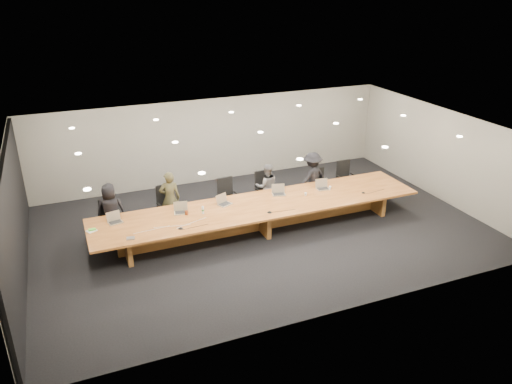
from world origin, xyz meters
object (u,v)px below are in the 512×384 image
(mic_center, at_px, (270,212))
(chair_mid_right, at_px, (266,190))
(laptop_e, at_px, (323,185))
(av_box, at_px, (131,238))
(person_b, at_px, (170,198))
(laptop_c, at_px, (225,200))
(laptop_b, at_px, (181,208))
(chair_left, at_px, (168,205))
(laptop_d, at_px, (279,190))
(person_a, at_px, (111,210))
(person_d, at_px, (312,178))
(chair_mid_left, at_px, (228,197))
(paper_cup_far, at_px, (330,187))
(water_bottle, at_px, (203,210))
(amber_mug, at_px, (187,213))
(person_c, at_px, (267,186))
(laptop_a, at_px, (115,218))
(mic_right, at_px, (363,192))
(chair_far_right, at_px, (346,178))
(conference_table, at_px, (260,212))
(chair_right, at_px, (320,184))
(chair_far_left, at_px, (109,219))
(paper_cup_near, at_px, (306,194))
(mic_left, at_px, (181,228))

(mic_center, bearing_deg, chair_mid_right, 69.62)
(laptop_e, height_order, av_box, laptop_e)
(person_b, relative_size, laptop_c, 4.34)
(chair_mid_right, xyz_separation_m, laptop_e, (1.39, -0.93, 0.32))
(laptop_b, bearing_deg, chair_left, 107.41)
(av_box, bearing_deg, laptop_c, 30.91)
(laptop_c, distance_m, laptop_d, 1.62)
(person_a, relative_size, person_d, 0.94)
(chair_mid_left, height_order, laptop_b, chair_mid_left)
(person_a, relative_size, paper_cup_far, 18.62)
(water_bottle, distance_m, amber_mug, 0.42)
(person_c, distance_m, laptop_a, 4.56)
(mic_center, relative_size, mic_right, 1.19)
(person_c, bearing_deg, person_a, 14.13)
(chair_far_right, xyz_separation_m, person_c, (-2.75, -0.02, 0.15))
(chair_mid_right, bearing_deg, person_b, 174.40)
(laptop_e, bearing_deg, laptop_a, -173.14)
(conference_table, xyz_separation_m, laptop_e, (2.09, 0.30, 0.37))
(paper_cup_far, bearing_deg, chair_right, 77.72)
(mic_center, bearing_deg, person_c, 68.66)
(laptop_d, distance_m, av_box, 4.41)
(chair_far_left, height_order, laptop_e, laptop_e)
(chair_mid_right, height_order, laptop_a, chair_mid_right)
(chair_right, bearing_deg, water_bottle, -163.03)
(amber_mug, bearing_deg, water_bottle, -12.92)
(paper_cup_far, bearing_deg, laptop_b, 179.30)
(chair_left, height_order, water_bottle, chair_left)
(chair_far_left, distance_m, laptop_c, 3.08)
(chair_far_left, relative_size, chair_far_right, 0.94)
(person_d, height_order, laptop_c, person_d)
(mic_right, bearing_deg, laptop_d, 160.77)
(person_c, bearing_deg, laptop_c, 41.36)
(chair_left, height_order, chair_far_right, chair_left)
(conference_table, height_order, paper_cup_far, paper_cup_far)
(laptop_d, xyz_separation_m, paper_cup_near, (0.68, -0.33, -0.10))
(chair_right, distance_m, mic_right, 1.66)
(chair_mid_right, height_order, water_bottle, chair_mid_right)
(chair_right, xyz_separation_m, mic_left, (-4.83, -1.73, 0.27))
(chair_right, xyz_separation_m, laptop_a, (-6.25, -0.80, 0.39))
(chair_left, height_order, mic_right, chair_left)
(conference_table, bearing_deg, laptop_d, 29.12)
(chair_far_right, relative_size, laptop_d, 3.00)
(person_c, xyz_separation_m, mic_right, (2.30, -1.60, 0.07))
(laptop_b, bearing_deg, mic_right, 3.76)
(laptop_a, height_order, av_box, laptop_a)
(laptop_a, distance_m, laptop_d, 4.50)
(chair_mid_left, relative_size, paper_cup_near, 13.85)
(laptop_e, bearing_deg, mic_center, -150.13)
(amber_mug, height_order, av_box, amber_mug)
(amber_mug, height_order, mic_center, amber_mug)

